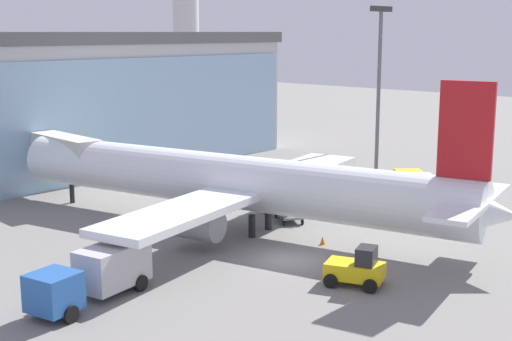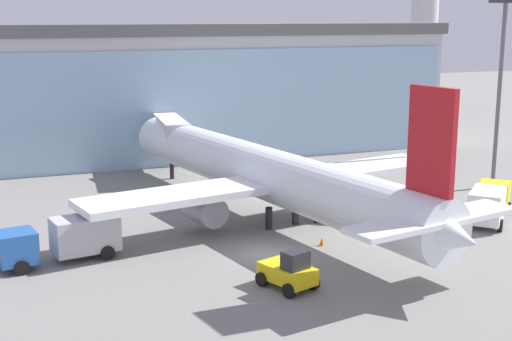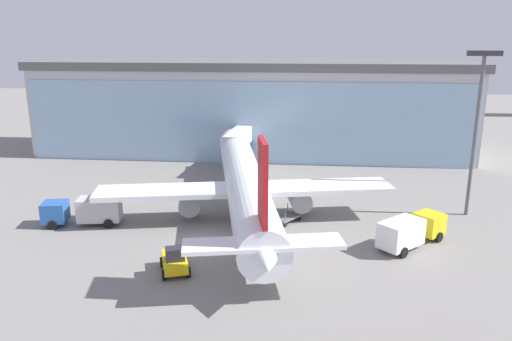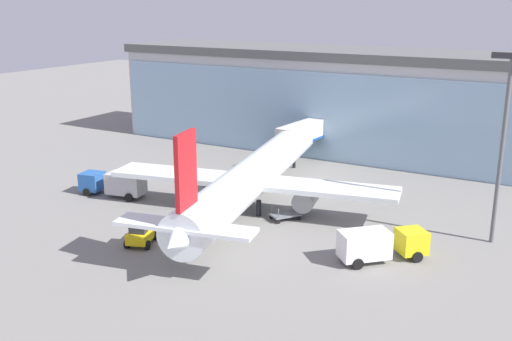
{
  "view_description": "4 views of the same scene",
  "coord_description": "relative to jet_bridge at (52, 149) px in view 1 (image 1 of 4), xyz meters",
  "views": [
    {
      "loc": [
        -32.64,
        -27.49,
        14.04
      ],
      "look_at": [
        5.53,
        7.9,
        3.88
      ],
      "focal_mm": 50.0,
      "sensor_mm": 36.0,
      "label": 1
    },
    {
      "loc": [
        -15.27,
        -40.26,
        14.91
      ],
      "look_at": [
        2.29,
        8.23,
        3.63
      ],
      "focal_mm": 50.0,
      "sensor_mm": 36.0,
      "label": 2
    },
    {
      "loc": [
        9.5,
        -40.01,
        17.92
      ],
      "look_at": [
        3.99,
        7.28,
        4.83
      ],
      "focal_mm": 35.0,
      "sensor_mm": 36.0,
      "label": 3
    },
    {
      "loc": [
        32.29,
        -42.29,
        20.43
      ],
      "look_at": [
        1.86,
        9.41,
        3.35
      ],
      "focal_mm": 42.0,
      "sensor_mm": 36.0,
      "label": 4
    }
  ],
  "objects": [
    {
      "name": "apron_light_mast",
      "position": [
        25.56,
        -16.27,
        5.76
      ],
      "size": [
        3.2,
        0.4,
        16.39
      ],
      "color": "#59595E",
      "rests_on": "ground"
    },
    {
      "name": "safety_cone_wingtip",
      "position": [
        17.82,
        -20.18,
        -3.86
      ],
      "size": [
        0.36,
        0.36,
        0.55
      ],
      "primitive_type": "cone",
      "color": "orange",
      "rests_on": "ground"
    },
    {
      "name": "airplane",
      "position": [
        3.01,
        -19.01,
        -0.66
      ],
      "size": [
        29.26,
        40.03,
        11.24
      ],
      "rotation": [
        0.0,
        0.0,
        1.79
      ],
      "color": "white",
      "rests_on": "ground"
    },
    {
      "name": "terminal_building",
      "position": [
        0.22,
        9.09,
        2.88
      ],
      "size": [
        65.64,
        15.64,
        14.02
      ],
      "rotation": [
        0.0,
        0.0,
        0.01
      ],
      "color": "#B5B5B5",
      "rests_on": "ground"
    },
    {
      "name": "baggage_cart",
      "position": [
        7.37,
        -20.54,
        -3.63
      ],
      "size": [
        2.9,
        3.21,
        1.5
      ],
      "rotation": [
        0.0,
        0.0,
        0.97
      ],
      "color": "slate",
      "rests_on": "ground"
    },
    {
      "name": "jet_bridge",
      "position": [
        0.0,
        0.0,
        0.0
      ],
      "size": [
        3.13,
        13.13,
        5.5
      ],
      "rotation": [
        0.0,
        0.0,
        1.5
      ],
      "color": "beige",
      "rests_on": "ground"
    },
    {
      "name": "ground",
      "position": [
        0.22,
        -26.56,
        -4.13
      ],
      "size": [
        240.0,
        240.0,
        0.0
      ],
      "primitive_type": "plane",
      "color": "gray"
    },
    {
      "name": "catering_truck",
      "position": [
        -11.93,
        -23.42,
        -2.67
      ],
      "size": [
        7.59,
        3.61,
        2.65
      ],
      "rotation": [
        0.0,
        0.0,
        3.33
      ],
      "color": "#2659A5",
      "rests_on": "ground"
    },
    {
      "name": "fuel_truck",
      "position": [
        18.36,
        -25.02,
        -2.67
      ],
      "size": [
        6.71,
        6.73,
        2.65
      ],
      "rotation": [
        0.0,
        0.0,
        0.79
      ],
      "color": "yellow",
      "rests_on": "ground"
    },
    {
      "name": "safety_cone_nose",
      "position": [
        4.34,
        -26.06,
        -3.86
      ],
      "size": [
        0.36,
        0.36,
        0.55
      ],
      "primitive_type": "cone",
      "color": "orange",
      "rests_on": "ground"
    },
    {
      "name": "pushback_tug",
      "position": [
        -0.6,
        -32.26,
        -3.16
      ],
      "size": [
        3.08,
        3.63,
        2.3
      ],
      "rotation": [
        0.0,
        0.0,
        1.93
      ],
      "color": "yellow",
      "rests_on": "ground"
    }
  ]
}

